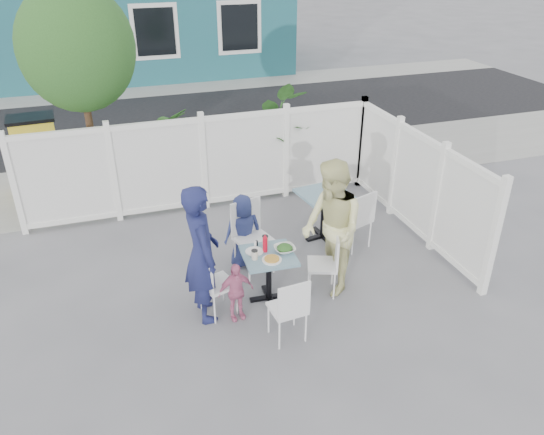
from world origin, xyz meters
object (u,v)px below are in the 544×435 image
object	(u,v)px
utility_cabinet	(38,156)
chair_near	(290,306)
man	(202,254)
chair_right	(328,260)
chair_back	(251,231)
boy	(243,231)
spare_table	(324,203)
chair_left	(212,280)
woman	(332,229)
toddler	(236,292)
main_table	(269,265)

from	to	relation	value
utility_cabinet	chair_near	distance (m)	5.99
chair_near	man	world-z (taller)	man
chair_near	chair_right	bearing A→B (deg)	38.51
chair_back	chair_near	xyz separation A→B (m)	(-0.01, -1.61, -0.09)
chair_near	boy	distance (m)	1.73
spare_table	chair_left	xyz separation A→B (m)	(-2.02, -1.32, -0.08)
chair_right	chair_back	bearing A→B (deg)	62.83
spare_table	woman	distance (m)	1.36
chair_back	toddler	distance (m)	1.13
toddler	boy	bearing A→B (deg)	63.75
boy	chair_back	bearing A→B (deg)	117.18
utility_cabinet	spare_table	distance (m)	5.24
spare_table	toddler	distance (m)	2.32
chair_left	toddler	size ratio (longest dim) A/B	1.11
chair_near	woman	distance (m)	1.26
chair_back	chair_left	bearing A→B (deg)	33.86
chair_left	chair_near	world-z (taller)	chair_left
utility_cabinet	woman	xyz separation A→B (m)	(3.71, -4.43, 0.23)
chair_back	chair_right	bearing A→B (deg)	116.85
chair_near	boy	size ratio (longest dim) A/B	0.79
man	chair_near	bearing A→B (deg)	-137.38
chair_left	chair_near	bearing A→B (deg)	26.01
chair_right	woman	size ratio (longest dim) A/B	0.48
spare_table	woman	world-z (taller)	woman
spare_table	chair_back	distance (m)	1.38
spare_table	man	size ratio (longest dim) A/B	0.46
spare_table	man	distance (m)	2.49
toddler	main_table	bearing A→B (deg)	19.50
chair_left	man	distance (m)	0.39
woman	boy	size ratio (longest dim) A/B	1.67
chair_right	woman	world-z (taller)	woman
spare_table	chair_right	world-z (taller)	chair_right
main_table	chair_back	world-z (taller)	chair_back
main_table	spare_table	bearing A→B (deg)	43.93
spare_table	chair_near	bearing A→B (deg)	-122.16
spare_table	toddler	bearing A→B (deg)	-140.37
chair_left	toddler	xyz separation A→B (m)	(0.24, -0.16, -0.11)
main_table	chair_right	size ratio (longest dim) A/B	0.79
main_table	toddler	world-z (taller)	toddler
chair_right	toddler	size ratio (longest dim) A/B	1.11
chair_left	man	world-z (taller)	man
chair_right	man	size ratio (longest dim) A/B	0.49
utility_cabinet	spare_table	size ratio (longest dim) A/B	1.67
man	boy	world-z (taller)	man
utility_cabinet	toddler	xyz separation A→B (m)	(2.39, -4.66, -0.28)
toddler	chair_back	bearing A→B (deg)	58.19
spare_table	chair_near	size ratio (longest dim) A/B	0.94
chair_back	chair_near	size ratio (longest dim) A/B	1.19
boy	toddler	distance (m)	1.21
utility_cabinet	main_table	distance (m)	5.28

